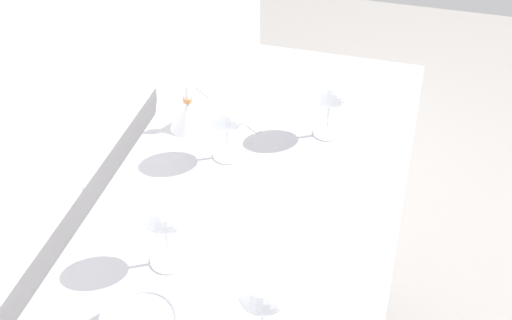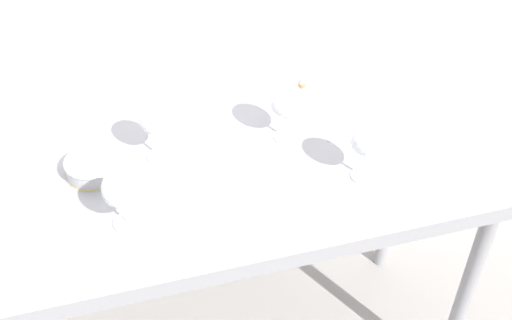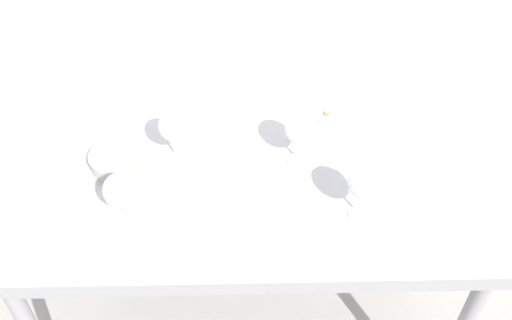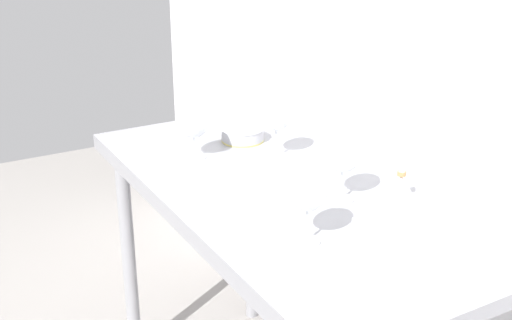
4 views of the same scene
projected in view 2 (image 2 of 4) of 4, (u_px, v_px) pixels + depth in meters
name	position (u px, v px, depth m)	size (l,w,h in m)	color
steel_counter	(243.00, 196.00, 1.85)	(1.40, 0.65, 0.90)	#949499
wine_glass_near_left	(121.00, 190.00, 1.56)	(0.09, 0.09, 0.16)	white
wine_glass_near_right	(368.00, 140.00, 1.67)	(0.09, 0.09, 0.18)	white
wine_glass_far_right	(287.00, 102.00, 1.80)	(0.10, 0.10, 0.18)	white
wine_glass_far_left	(156.00, 120.00, 1.73)	(0.09, 0.09, 0.18)	white
tasting_sheet_upper	(370.00, 120.00, 1.94)	(0.19, 0.27, 0.00)	white
tasting_bowl	(92.00, 166.00, 1.75)	(0.15, 0.15, 0.05)	#DBCC66
decanter_funnel	(301.00, 96.00, 1.96)	(0.10, 0.10, 0.13)	silver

